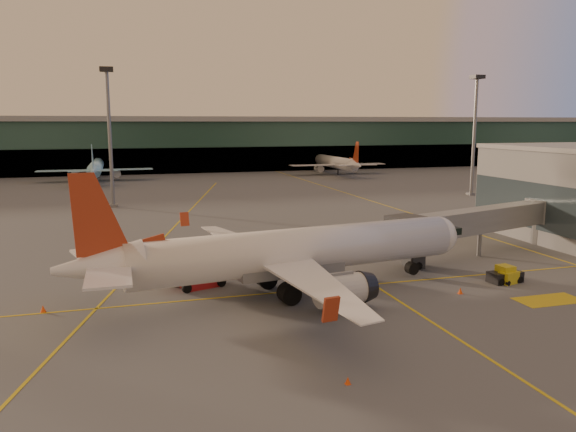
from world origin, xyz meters
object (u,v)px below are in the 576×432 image
object	(u,v)px
catering_truck	(196,261)
gpu_cart	(509,278)
main_airplane	(287,253)
pushback_tug	(505,275)

from	to	relation	value
catering_truck	gpu_cart	world-z (taller)	catering_truck
catering_truck	main_airplane	bearing A→B (deg)	-49.27
gpu_cart	catering_truck	bearing A→B (deg)	149.20
catering_truck	pushback_tug	world-z (taller)	catering_truck
main_airplane	gpu_cart	bearing A→B (deg)	-15.49
catering_truck	pushback_tug	distance (m)	30.47
pushback_tug	catering_truck	bearing A→B (deg)	161.52
main_airplane	catering_truck	distance (m)	9.06
main_airplane	pushback_tug	xyz separation A→B (m)	(21.90, -2.37, -3.17)
gpu_cart	main_airplane	bearing A→B (deg)	155.88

